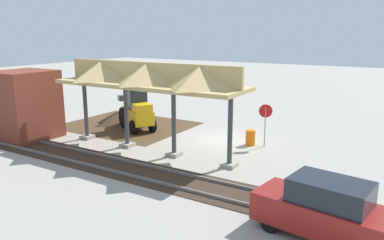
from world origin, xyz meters
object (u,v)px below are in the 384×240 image
(brick_utility_building, at_px, (25,105))
(traffic_barrel, at_px, (250,138))
(backhoe, at_px, (137,110))
(stop_sign, at_px, (265,116))
(distant_parked_car, at_px, (324,209))

(brick_utility_building, bearing_deg, traffic_barrel, -155.15)
(backhoe, xyz_separation_m, traffic_barrel, (-8.13, -0.43, -0.82))
(backhoe, relative_size, brick_utility_building, 1.16)
(brick_utility_building, relative_size, traffic_barrel, 4.64)
(backhoe, bearing_deg, stop_sign, -176.39)
(backhoe, height_order, distant_parked_car, backhoe)
(brick_utility_building, height_order, traffic_barrel, brick_utility_building)
(traffic_barrel, bearing_deg, distant_parked_car, 125.44)
(stop_sign, height_order, traffic_barrel, stop_sign)
(backhoe, xyz_separation_m, distant_parked_car, (-14.06, 7.90, -0.29))
(backhoe, bearing_deg, brick_utility_building, 50.90)
(brick_utility_building, distance_m, traffic_barrel, 13.85)
(brick_utility_building, height_order, distant_parked_car, brick_utility_building)
(distant_parked_car, height_order, traffic_barrel, distant_parked_car)
(stop_sign, relative_size, traffic_barrel, 2.75)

